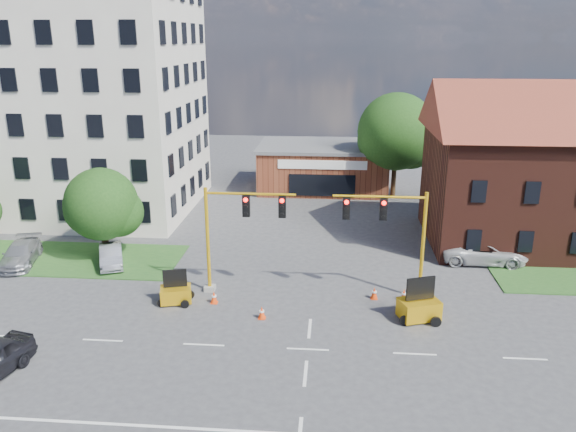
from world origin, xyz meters
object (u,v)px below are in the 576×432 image
object	(u,v)px
signal_mast_east	(393,232)
trailer_west	(176,293)
pickup_white	(484,251)
trailer_east	(419,307)
signal_mast_west	(236,228)

from	to	relation	value
signal_mast_east	trailer_west	world-z (taller)	signal_mast_east
signal_mast_east	pickup_white	size ratio (longest dim) A/B	1.13
trailer_west	trailer_east	distance (m)	13.17
signal_mast_west	trailer_east	bearing A→B (deg)	-14.41
trailer_west	trailer_east	bearing A→B (deg)	-18.59
pickup_white	trailer_east	bearing A→B (deg)	150.17
signal_mast_west	trailer_east	xyz separation A→B (m)	(9.97, -2.56, -3.21)
signal_mast_west	trailer_west	distance (m)	4.90
signal_mast_east	trailer_west	size ratio (longest dim) A/B	3.27
signal_mast_east	trailer_west	bearing A→B (deg)	-171.85
trailer_east	pickup_white	world-z (taller)	trailer_east
trailer_east	pickup_white	size ratio (longest dim) A/B	0.42
trailer_west	trailer_east	xyz separation A→B (m)	(13.14, -0.86, 0.12)
trailer_east	signal_mast_east	bearing A→B (deg)	96.93
signal_mast_west	pickup_white	distance (m)	16.60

